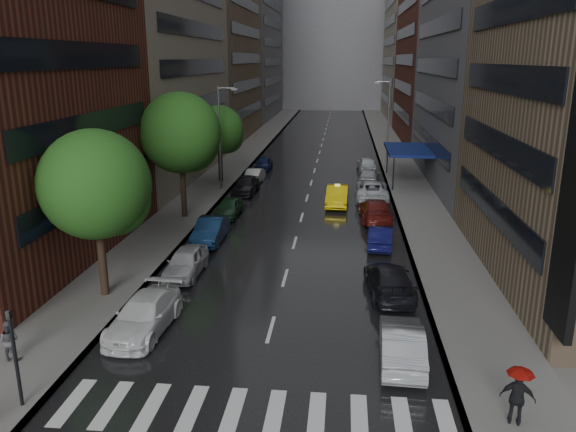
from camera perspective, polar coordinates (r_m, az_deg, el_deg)
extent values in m
plane|color=gray|center=(21.50, -3.19, -16.29)|extent=(220.00, 220.00, 0.00)
cube|color=black|center=(69.01, 3.16, 6.21)|extent=(14.00, 140.00, 0.01)
cube|color=gray|center=(69.96, -4.27, 6.38)|extent=(4.00, 140.00, 0.15)
cube|color=gray|center=(69.20, 10.66, 6.05)|extent=(4.00, 140.00, 0.15)
cube|color=silver|center=(21.61, -21.05, -17.22)|extent=(0.55, 2.80, 0.01)
cube|color=silver|center=(21.07, -17.47, -17.79)|extent=(0.55, 2.80, 0.01)
cube|color=silver|center=(20.60, -13.69, -18.31)|extent=(0.55, 2.80, 0.01)
cube|color=silver|center=(20.22, -9.73, -18.78)|extent=(0.55, 2.80, 0.01)
cube|color=silver|center=(19.93, -5.62, -19.18)|extent=(0.55, 2.80, 0.01)
cube|color=silver|center=(19.74, -1.38, -19.49)|extent=(0.55, 2.80, 0.01)
cube|color=silver|center=(19.64, 2.92, -19.70)|extent=(0.55, 2.80, 0.01)
cube|color=silver|center=(19.65, 7.26, -19.81)|extent=(0.55, 2.80, 0.01)
cube|color=silver|center=(19.75, 11.58, -19.82)|extent=(0.55, 2.80, 0.01)
cube|color=silver|center=(19.96, 15.83, -19.73)|extent=(0.55, 2.80, 0.01)
cube|color=maroon|center=(34.99, -26.40, 16.81)|extent=(8.00, 20.00, 26.00)
cube|color=#937A5B|center=(83.94, -6.93, 15.36)|extent=(8.00, 28.00, 22.00)
cube|color=slate|center=(113.68, -3.65, 19.54)|extent=(8.00, 32.00, 38.00)
cube|color=slate|center=(55.33, 18.97, 15.55)|extent=(8.00, 28.00, 24.00)
cube|color=maroon|center=(83.14, 14.88, 19.80)|extent=(8.00, 28.00, 36.00)
cube|color=gray|center=(112.67, 12.33, 16.72)|extent=(8.00, 32.00, 28.00)
cube|color=black|center=(22.15, 27.12, 1.21)|extent=(0.30, 2.20, 10.00)
cube|color=slate|center=(136.11, 4.63, 17.63)|extent=(40.00, 14.00, 32.00)
cylinder|color=#382619|center=(28.72, -18.41, -3.61)|extent=(0.40, 0.40, 4.56)
sphere|color=#1E5116|center=(27.82, -19.01, 3.06)|extent=(5.21, 5.21, 5.21)
cylinder|color=#382619|center=(41.58, -10.60, 3.14)|extent=(0.40, 0.40, 5.04)
sphere|color=#1E5116|center=(40.94, -10.87, 8.31)|extent=(5.76, 5.76, 5.76)
cylinder|color=#382619|center=(53.66, -6.88, 5.53)|extent=(0.40, 0.40, 3.98)
sphere|color=#1E5116|center=(53.22, -6.99, 8.69)|extent=(4.55, 4.55, 4.55)
imported|color=yellow|center=(45.03, 5.02, 2.06)|extent=(1.82, 4.86, 1.59)
imported|color=white|center=(25.28, -14.38, -9.69)|extent=(2.42, 5.30, 1.50)
imported|color=#AEADB3|center=(31.02, -10.33, -4.62)|extent=(1.83, 4.39, 1.49)
imported|color=#0F274A|center=(36.27, -7.89, -1.46)|extent=(1.64, 4.67, 1.54)
imported|color=#193820|center=(41.95, -6.00, 0.87)|extent=(1.75, 4.12, 1.39)
imported|color=black|center=(48.88, -4.31, 3.17)|extent=(2.06, 4.75, 1.60)
imported|color=beige|center=(53.15, -3.50, 4.05)|extent=(1.71, 4.10, 1.32)
imported|color=#0D1841|center=(59.65, -2.48, 5.38)|extent=(1.64, 4.02, 1.37)
imported|color=#A4A8AD|center=(22.68, 11.49, -12.55)|extent=(1.80, 4.72, 1.53)
imported|color=black|center=(28.47, 10.27, -6.45)|extent=(2.55, 5.43, 1.53)
imported|color=#0E1045|center=(35.49, 9.37, -2.04)|extent=(1.79, 4.28, 1.38)
imported|color=maroon|center=(41.14, 8.90, 0.60)|extent=(2.44, 5.54, 1.58)
imported|color=silver|center=(47.40, 8.50, 2.65)|extent=(2.72, 5.79, 1.60)
imported|color=gray|center=(53.21, 8.21, 4.07)|extent=(2.30, 4.76, 1.56)
imported|color=silver|center=(59.73, 7.96, 5.30)|extent=(2.12, 4.44, 1.46)
imported|color=#505055|center=(24.50, -26.47, -11.25)|extent=(0.79, 0.61, 1.62)
imported|color=black|center=(24.16, -26.71, -9.46)|extent=(0.96, 0.98, 0.88)
imported|color=black|center=(19.95, 22.29, -16.75)|extent=(1.16, 0.75, 1.84)
imported|color=#B5160D|center=(19.58, 22.52, -14.93)|extent=(0.82, 0.82, 0.72)
cylinder|color=black|center=(21.07, -25.89, -13.23)|extent=(0.12, 0.12, 3.20)
imported|color=black|center=(20.47, -26.36, -9.77)|extent=(0.18, 0.15, 0.90)
cylinder|color=gray|center=(49.64, -6.95, 7.81)|extent=(0.18, 0.18, 9.00)
cube|color=gray|center=(48.96, -5.48, 12.69)|extent=(0.50, 0.22, 0.16)
cylinder|color=gray|center=(63.54, 10.15, 9.40)|extent=(0.18, 0.18, 9.00)
cube|color=gray|center=(63.14, 9.04, 13.24)|extent=(0.50, 0.22, 0.16)
cube|color=navy|center=(53.98, 12.12, 6.60)|extent=(4.00, 8.00, 0.25)
cylinder|color=black|center=(50.35, 10.66, 4.30)|extent=(0.12, 0.12, 3.00)
cylinder|color=black|center=(57.80, 10.05, 5.79)|extent=(0.12, 0.12, 3.00)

